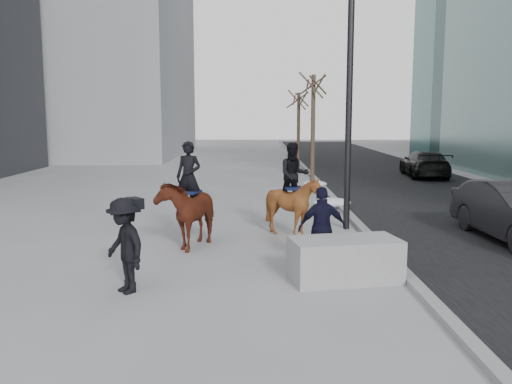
{
  "coord_description": "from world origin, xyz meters",
  "views": [
    {
      "loc": [
        -0.04,
        -10.95,
        3.24
      ],
      "look_at": [
        0.0,
        1.2,
        1.5
      ],
      "focal_mm": 38.0,
      "sensor_mm": 36.0,
      "label": 1
    }
  ],
  "objects": [
    {
      "name": "camera_crew",
      "position": [
        -2.4,
        -1.34,
        0.89
      ],
      "size": [
        1.23,
        1.29,
        1.75
      ],
      "color": "black",
      "rests_on": "ground"
    },
    {
      "name": "mounted_right",
      "position": [
        1.02,
        3.3,
        1.0
      ],
      "size": [
        1.5,
        1.64,
        2.5
      ],
      "color": "#532A10",
      "rests_on": "ground"
    },
    {
      "name": "mounted_left",
      "position": [
        -1.67,
        2.25,
        0.97
      ],
      "size": [
        1.49,
        2.19,
        2.59
      ],
      "color": "#541C10",
      "rests_on": "ground"
    },
    {
      "name": "ground",
      "position": [
        0.0,
        0.0,
        0.0
      ],
      "size": [
        120.0,
        120.0,
        0.0
      ],
      "primitive_type": "plane",
      "color": "gray",
      "rests_on": "ground"
    },
    {
      "name": "planter",
      "position": [
        1.74,
        -0.64,
        0.42
      ],
      "size": [
        2.26,
        1.42,
        0.84
      ],
      "primitive_type": "cube",
      "rotation": [
        0.0,
        0.0,
        0.19
      ],
      "color": "#9A9A9C",
      "rests_on": "ground"
    },
    {
      "name": "curb",
      "position": [
        3.0,
        10.0,
        0.06
      ],
      "size": [
        0.25,
        90.0,
        0.12
      ],
      "primitive_type": "cube",
      "color": "gray",
      "rests_on": "ground"
    },
    {
      "name": "snow_piles",
      "position": [
        2.7,
        9.78,
        0.16
      ],
      "size": [
        1.33,
        6.22,
        0.34
      ],
      "color": "silver",
      "rests_on": "ground"
    },
    {
      "name": "tree_near",
      "position": [
        2.4,
        11.67,
        2.7
      ],
      "size": [
        1.2,
        1.2,
        5.41
      ],
      "primitive_type": null,
      "color": "#3C2A23",
      "rests_on": "ground"
    },
    {
      "name": "road",
      "position": [
        7.0,
        10.0,
        0.01
      ],
      "size": [
        8.0,
        90.0,
        0.01
      ],
      "primitive_type": "cube",
      "color": "black",
      "rests_on": "ground"
    },
    {
      "name": "car_far",
      "position": [
        8.87,
        17.22,
        0.69
      ],
      "size": [
        2.36,
        4.92,
        1.38
      ],
      "primitive_type": "imported",
      "rotation": [
        0.0,
        0.0,
        3.05
      ],
      "color": "black",
      "rests_on": "ground"
    },
    {
      "name": "feeder",
      "position": [
        1.39,
        0.18,
        0.88
      ],
      "size": [
        1.08,
        0.93,
        1.75
      ],
      "color": "black",
      "rests_on": "ground"
    },
    {
      "name": "tree_far",
      "position": [
        2.4,
        19.07,
        2.47
      ],
      "size": [
        1.2,
        1.2,
        4.93
      ],
      "primitive_type": null,
      "color": "#372920",
      "rests_on": "ground"
    },
    {
      "name": "lamppost",
      "position": [
        2.6,
        4.35,
        4.99
      ],
      "size": [
        0.25,
        1.14,
        9.09
      ],
      "color": "black",
      "rests_on": "ground"
    }
  ]
}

